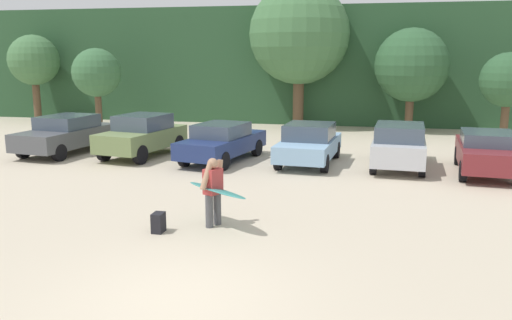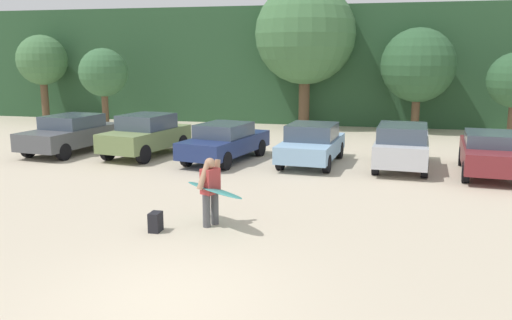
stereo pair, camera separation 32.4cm
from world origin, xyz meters
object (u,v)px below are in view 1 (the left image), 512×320
at_px(parked_car_dark_gray, 66,134).
at_px(parked_car_maroon, 487,152).
at_px(parked_car_navy, 222,141).
at_px(backpack_dropped, 158,223).
at_px(parked_car_olive_green, 142,135).
at_px(surfboard_teal, 217,190).
at_px(parked_car_silver, 399,145).
at_px(parked_car_sky_blue, 309,143).
at_px(person_adult, 213,188).

xyz_separation_m(parked_car_dark_gray, parked_car_maroon, (15.86, -0.56, -0.03)).
relative_size(parked_car_navy, backpack_dropped, 10.37).
height_order(parked_car_olive_green, surfboard_teal, parked_car_olive_green).
bearing_deg(parked_car_olive_green, surfboard_teal, -135.34).
xyz_separation_m(parked_car_silver, parked_car_maroon, (2.82, -0.42, -0.06)).
height_order(parked_car_dark_gray, surfboard_teal, parked_car_dark_gray).
relative_size(surfboard_teal, backpack_dropped, 4.33).
bearing_deg(parked_car_olive_green, parked_car_navy, -83.66).
height_order(parked_car_silver, parked_car_maroon, parked_car_silver).
bearing_deg(parked_car_navy, parked_car_olive_green, 97.46).
bearing_deg(parked_car_dark_gray, backpack_dropped, -131.09).
distance_m(parked_car_sky_blue, person_adult, 7.85).
bearing_deg(surfboard_teal, parked_car_silver, -82.35).
distance_m(parked_car_maroon, backpack_dropped, 11.59).
xyz_separation_m(parked_car_dark_gray, parked_car_silver, (13.05, -0.14, 0.03)).
bearing_deg(parked_car_maroon, parked_car_navy, 93.45).
bearing_deg(parked_car_silver, parked_car_olive_green, 93.15).
distance_m(parked_car_dark_gray, parked_car_maroon, 15.87).
distance_m(parked_car_olive_green, parked_car_sky_blue, 6.55).
distance_m(parked_car_sky_blue, parked_car_silver, 3.19).
height_order(surfboard_teal, backpack_dropped, surfboard_teal).
bearing_deg(parked_car_sky_blue, parked_car_maroon, -90.44).
bearing_deg(parked_car_maroon, backpack_dropped, 138.45).
bearing_deg(backpack_dropped, parked_car_maroon, 43.19).
height_order(person_adult, surfboard_teal, person_adult).
bearing_deg(parked_car_dark_gray, parked_car_sky_blue, -82.58).
relative_size(parked_car_dark_gray, surfboard_teal, 2.37).
relative_size(parked_car_sky_blue, backpack_dropped, 9.51).
bearing_deg(parked_car_dark_gray, parked_car_navy, -84.60).
bearing_deg(parked_car_dark_gray, parked_car_silver, -82.92).
relative_size(parked_car_dark_gray, parked_car_maroon, 1.06).
bearing_deg(parked_car_sky_blue, parked_car_olive_green, 94.25).
bearing_deg(parked_car_sky_blue, parked_car_navy, 98.30).
height_order(parked_car_olive_green, backpack_dropped, parked_car_olive_green).
xyz_separation_m(parked_car_olive_green, parked_car_navy, (3.31, -0.24, -0.10)).
height_order(parked_car_dark_gray, parked_car_olive_green, parked_car_olive_green).
relative_size(parked_car_dark_gray, backpack_dropped, 10.29).
xyz_separation_m(parked_car_sky_blue, parked_car_maroon, (6.00, -0.51, 0.01)).
height_order(parked_car_olive_green, person_adult, parked_car_olive_green).
bearing_deg(person_adult, parked_car_navy, -50.32).
height_order(parked_car_sky_blue, parked_car_maroon, parked_car_sky_blue).
bearing_deg(parked_car_maroon, parked_car_dark_gray, 93.25).
bearing_deg(person_adult, backpack_dropped, 58.46).
relative_size(parked_car_dark_gray, parked_car_navy, 0.99).
bearing_deg(parked_car_olive_green, parked_car_sky_blue, -79.69).
xyz_separation_m(parked_car_olive_green, parked_car_maroon, (12.55, -0.53, -0.08)).
bearing_deg(parked_car_silver, surfboard_teal, 153.87).
distance_m(parked_car_maroon, person_adult, 10.31).
bearing_deg(surfboard_teal, parked_car_maroon, -97.30).
distance_m(parked_car_dark_gray, parked_car_silver, 13.05).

